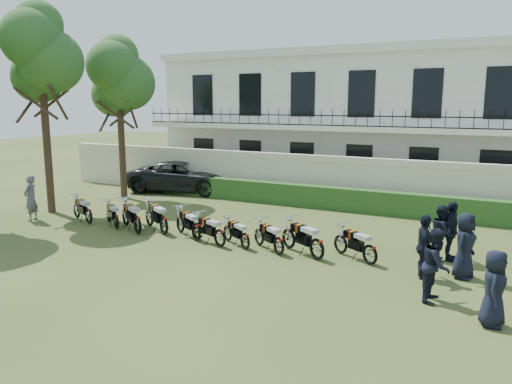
# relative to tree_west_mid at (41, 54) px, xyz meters

# --- Properties ---
(ground) EXTENTS (100.00, 100.00, 0.00)m
(ground) POSITION_rel_tree_west_mid_xyz_m (9.46, -1.00, -6.67)
(ground) COLOR #384B1E
(ground) RESTS_ON ground
(perimeter_wall) EXTENTS (30.00, 0.35, 2.30)m
(perimeter_wall) POSITION_rel_tree_west_mid_xyz_m (9.46, 7.00, -5.50)
(perimeter_wall) COLOR beige
(perimeter_wall) RESTS_ON ground
(hedge) EXTENTS (18.00, 0.60, 1.00)m
(hedge) POSITION_rel_tree_west_mid_xyz_m (10.46, 6.20, -6.17)
(hedge) COLOR #174119
(hedge) RESTS_ON ground
(building) EXTENTS (20.40, 9.60, 7.40)m
(building) POSITION_rel_tree_west_mid_xyz_m (9.46, 12.96, -2.96)
(building) COLOR white
(building) RESTS_ON ground
(tree_west_mid) EXTENTS (3.40, 3.20, 8.82)m
(tree_west_mid) POSITION_rel_tree_west_mid_xyz_m (0.00, 0.00, 0.00)
(tree_west_mid) COLOR #473323
(tree_west_mid) RESTS_ON ground
(tree_west_near) EXTENTS (3.40, 3.20, 7.90)m
(tree_west_near) POSITION_rel_tree_west_mid_xyz_m (0.50, 4.00, -0.78)
(tree_west_near) COLOR #473323
(tree_west_near) RESTS_ON ground
(motorcycle_0) EXTENTS (1.80, 0.91, 1.05)m
(motorcycle_0) POSITION_rel_tree_west_mid_xyz_m (3.07, -0.87, -6.18)
(motorcycle_0) COLOR black
(motorcycle_0) RESTS_ON ground
(motorcycle_1) EXTENTS (1.52, 1.05, 0.96)m
(motorcycle_1) POSITION_rel_tree_west_mid_xyz_m (4.55, -0.95, -6.22)
(motorcycle_1) COLOR black
(motorcycle_1) RESTS_ON ground
(motorcycle_2) EXTENTS (1.85, 1.18, 1.15)m
(motorcycle_2) POSITION_rel_tree_west_mid_xyz_m (5.78, -1.18, -6.14)
(motorcycle_2) COLOR black
(motorcycle_2) RESTS_ON ground
(motorcycle_3) EXTENTS (1.87, 1.16, 1.15)m
(motorcycle_3) POSITION_rel_tree_west_mid_xyz_m (6.68, -0.81, -6.14)
(motorcycle_3) COLOR black
(motorcycle_3) RESTS_ON ground
(motorcycle_4) EXTENTS (1.70, 1.04, 1.04)m
(motorcycle_4) POSITION_rel_tree_west_mid_xyz_m (8.15, -0.93, -6.19)
(motorcycle_4) COLOR black
(motorcycle_4) RESTS_ON ground
(motorcycle_5) EXTENTS (1.78, 0.82, 1.02)m
(motorcycle_5) POSITION_rel_tree_west_mid_xyz_m (9.26, -1.19, -6.20)
(motorcycle_5) COLOR black
(motorcycle_5) RESTS_ON ground
(motorcycle_6) EXTENTS (1.52, 0.94, 0.93)m
(motorcycle_6) POSITION_rel_tree_west_mid_xyz_m (10.13, -1.05, -6.24)
(motorcycle_6) COLOR black
(motorcycle_6) RESTS_ON ground
(motorcycle_7) EXTENTS (1.56, 1.06, 0.98)m
(motorcycle_7) POSITION_rel_tree_west_mid_xyz_m (11.36, -1.09, -6.22)
(motorcycle_7) COLOR black
(motorcycle_7) RESTS_ON ground
(motorcycle_8) EXTENTS (1.86, 1.11, 1.13)m
(motorcycle_8) POSITION_rel_tree_west_mid_xyz_m (12.58, -1.01, -6.15)
(motorcycle_8) COLOR black
(motorcycle_8) RESTS_ON ground
(motorcycle_9) EXTENTS (1.67, 1.05, 1.03)m
(motorcycle_9) POSITION_rel_tree_west_mid_xyz_m (14.12, -0.72, -6.19)
(motorcycle_9) COLOR black
(motorcycle_9) RESTS_ON ground
(suv) EXTENTS (6.30, 3.94, 1.63)m
(suv) POSITION_rel_tree_west_mid_xyz_m (2.14, 6.76, -5.86)
(suv) COLOR black
(suv) RESTS_ON ground
(inspector) EXTENTS (0.61, 0.77, 1.85)m
(inspector) POSITION_rel_tree_west_mid_xyz_m (0.56, -1.47, -5.75)
(inspector) COLOR slate
(inspector) RESTS_ON ground
(officer_0) EXTENTS (0.54, 0.82, 1.67)m
(officer_0) POSITION_rel_tree_west_mid_xyz_m (17.49, -3.48, -5.83)
(officer_0) COLOR black
(officer_0) RESTS_ON ground
(officer_1) EXTENTS (0.72, 0.90, 1.79)m
(officer_1) POSITION_rel_tree_west_mid_xyz_m (16.20, -2.60, -5.78)
(officer_1) COLOR black
(officer_1) RESTS_ON ground
(officer_2) EXTENTS (0.70, 1.11, 1.77)m
(officer_2) POSITION_rel_tree_west_mid_xyz_m (15.68, -1.12, -5.79)
(officer_2) COLOR black
(officer_2) RESTS_ON ground
(officer_3) EXTENTS (0.76, 0.99, 1.81)m
(officer_3) POSITION_rel_tree_west_mid_xyz_m (16.65, -0.58, -5.76)
(officer_3) COLOR black
(officer_3) RESTS_ON ground
(officer_4) EXTENTS (0.81, 0.95, 1.71)m
(officer_4) POSITION_rel_tree_west_mid_xyz_m (15.90, 0.74, -5.81)
(officer_4) COLOR black
(officer_4) RESTS_ON ground
(officer_5) EXTENTS (0.46, 1.07, 1.82)m
(officer_5) POSITION_rel_tree_west_mid_xyz_m (16.14, 0.85, -5.76)
(officer_5) COLOR black
(officer_5) RESTS_ON ground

